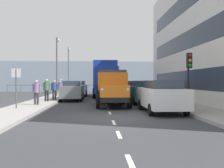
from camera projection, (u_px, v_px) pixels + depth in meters
The scene contains 23 objects.
ground_plane at pixel (106, 103), 19.10m from camera, with size 80.00×80.00×0.00m, color #38383D.
sidewalk_left at pixel (168, 102), 19.41m from camera, with size 2.41×37.86×0.15m, color #9E9993.
sidewalk_right at pixel (41, 102), 18.79m from camera, with size 2.41×37.86×0.15m, color #9E9993.
road_centreline_markings at pixel (106, 103), 18.82m from camera, with size 0.12×34.66×0.01m.
sea_horizon at pixel (101, 77), 40.96m from camera, with size 80.00×0.80×5.00m, color #8C9EAD.
seawall_railing at pixel (101, 86), 37.38m from camera, with size 28.08×0.08×1.20m.
truck_vintage_orange at pixel (112, 89), 16.38m from camera, with size 2.17×5.64×2.43m.
lorry_cargo_blue at pixel (105, 78), 26.95m from camera, with size 2.58×8.20×3.87m.
car_white_kerbside_near at pixel (161, 96), 13.21m from camera, with size 1.93×4.42×1.72m.
car_teal_kerbside_1 at pixel (143, 92), 18.56m from camera, with size 1.86×4.26×1.72m.
car_red_kerbside_2 at pixel (132, 89), 24.36m from camera, with size 1.82×4.44×1.72m.
car_navy_kerbside_3 at pixel (125, 88), 29.64m from camera, with size 1.83×4.43×1.72m.
car_grey_oppositeside_0 at pixel (73, 90), 21.40m from camera, with size 1.83×4.47×1.72m.
car_silver_oppositeside_1 at pixel (78, 88), 27.82m from camera, with size 1.94×4.31×1.72m.
pedestrian_strolling at pixel (36, 90), 16.05m from camera, with size 0.53×0.34×1.62m.
pedestrian_near_railing at pixel (47, 88), 18.83m from camera, with size 0.53×0.34×1.73m.
pedestrian_by_lamp at pixel (54, 88), 20.44m from camera, with size 0.53×0.34×1.63m.
pedestrian_couple_a at pixel (60, 88), 23.26m from camera, with size 0.53×0.34×1.59m.
pedestrian_with_bag at pixel (61, 86), 25.13m from camera, with size 0.53×0.34×1.79m.
traffic_light_near at pixel (189, 68), 14.47m from camera, with size 0.28×0.41×3.20m.
lamp_post_promenade at pixel (57, 61), 26.48m from camera, with size 0.32×1.14×6.24m.
lamp_post_far at pixel (69, 65), 36.81m from camera, with size 0.32×1.14×6.60m.
street_sign at pixel (16, 81), 13.84m from camera, with size 0.50×0.07×2.25m.
Camera 1 is at (0.69, 11.05, 1.66)m, focal length 39.40 mm.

